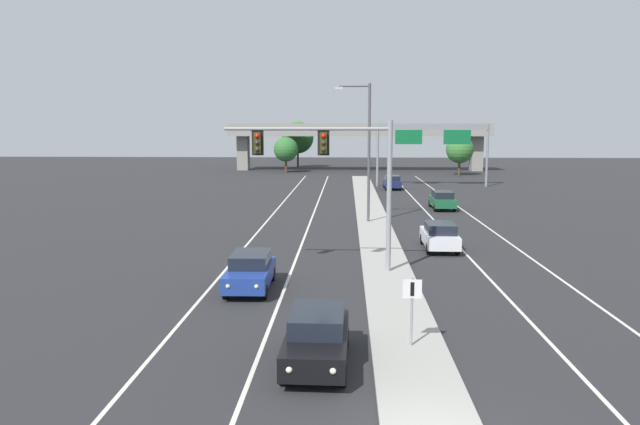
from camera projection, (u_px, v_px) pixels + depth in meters
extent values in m
cube|color=#9E9B93|center=(385.00, 263.00, 30.94)|extent=(2.40, 110.00, 0.15)
cube|color=silver|center=(304.00, 238.00, 38.08)|extent=(0.14, 100.00, 0.01)
cube|color=silver|center=(452.00, 240.00, 37.66)|extent=(0.14, 100.00, 0.01)
cube|color=silver|center=(253.00, 238.00, 38.22)|extent=(0.14, 100.00, 0.01)
cube|color=silver|center=(505.00, 240.00, 37.52)|extent=(0.14, 100.00, 0.01)
cylinder|color=gray|center=(389.00, 197.00, 28.36)|extent=(0.24, 0.24, 7.20)
cylinder|color=gray|center=(307.00, 129.00, 28.08)|extent=(7.82, 0.16, 0.16)
cube|color=black|center=(324.00, 143.00, 28.18)|extent=(0.56, 0.06, 1.20)
cube|color=#38330F|center=(323.00, 143.00, 28.14)|extent=(0.32, 0.32, 1.00)
sphere|color=red|center=(323.00, 136.00, 27.93)|extent=(0.22, 0.22, 0.22)
sphere|color=#282828|center=(323.00, 143.00, 27.97)|extent=(0.22, 0.22, 0.22)
sphere|color=#282828|center=(323.00, 150.00, 28.02)|extent=(0.22, 0.22, 0.22)
cube|color=black|center=(258.00, 143.00, 28.32)|extent=(0.56, 0.06, 1.20)
cube|color=#38330F|center=(258.00, 143.00, 28.28)|extent=(0.32, 0.32, 1.00)
sphere|color=red|center=(257.00, 136.00, 28.06)|extent=(0.22, 0.22, 0.22)
sphere|color=#282828|center=(257.00, 143.00, 28.11)|extent=(0.22, 0.22, 0.22)
sphere|color=#282828|center=(257.00, 150.00, 28.15)|extent=(0.22, 0.22, 0.22)
cylinder|color=gray|center=(412.00, 312.00, 18.82)|extent=(0.08, 0.08, 2.20)
cube|color=white|center=(412.00, 289.00, 18.69)|extent=(0.60, 0.03, 0.60)
cube|color=black|center=(412.00, 289.00, 18.67)|extent=(0.12, 0.01, 0.44)
cylinder|color=#4C4C51|center=(369.00, 153.00, 43.42)|extent=(0.20, 0.20, 10.00)
cylinder|color=#4C4C51|center=(354.00, 86.00, 42.79)|extent=(2.20, 0.12, 0.12)
cube|color=#B7B7B2|center=(339.00, 88.00, 42.86)|extent=(0.56, 0.28, 0.20)
cube|color=black|center=(317.00, 342.00, 17.76)|extent=(1.90, 4.44, 0.70)
cube|color=black|center=(318.00, 320.00, 17.89)|extent=(1.64, 2.41, 0.56)
sphere|color=#EAE5C6|center=(333.00, 371.00, 15.56)|extent=(0.18, 0.18, 0.18)
sphere|color=#EAE5C6|center=(289.00, 370.00, 15.64)|extent=(0.18, 0.18, 0.18)
cylinder|color=black|center=(342.00, 375.00, 16.28)|extent=(0.23, 0.64, 0.64)
cylinder|color=black|center=(284.00, 373.00, 16.38)|extent=(0.23, 0.64, 0.64)
cylinder|color=black|center=(345.00, 337.00, 19.24)|extent=(0.23, 0.64, 0.64)
cylinder|color=black|center=(296.00, 336.00, 19.35)|extent=(0.23, 0.64, 0.64)
cube|color=navy|center=(250.00, 274.00, 26.02)|extent=(1.87, 4.43, 0.70)
cube|color=black|center=(251.00, 259.00, 26.15)|extent=(1.62, 2.40, 0.56)
sphere|color=#EAE5C6|center=(257.00, 286.00, 23.84)|extent=(0.18, 0.18, 0.18)
sphere|color=#EAE5C6|center=(228.00, 286.00, 23.87)|extent=(0.18, 0.18, 0.18)
cylinder|color=black|center=(264.00, 292.00, 24.56)|extent=(0.23, 0.64, 0.64)
cylinder|color=black|center=(226.00, 291.00, 24.60)|extent=(0.23, 0.64, 0.64)
cylinder|color=black|center=(272.00, 274.00, 27.53)|extent=(0.23, 0.64, 0.64)
cylinder|color=black|center=(238.00, 274.00, 27.57)|extent=(0.23, 0.64, 0.64)
cube|color=silver|center=(439.00, 238.00, 34.61)|extent=(1.86, 4.42, 0.70)
cube|color=black|center=(440.00, 228.00, 34.31)|extent=(1.61, 2.40, 0.56)
sphere|color=#EAE5C6|center=(425.00, 231.00, 36.79)|extent=(0.18, 0.18, 0.18)
sphere|color=#EAE5C6|center=(444.00, 231.00, 36.73)|extent=(0.18, 0.18, 0.18)
cylinder|color=black|center=(422.00, 239.00, 36.19)|extent=(0.23, 0.64, 0.64)
cylinder|color=black|center=(449.00, 239.00, 36.10)|extent=(0.23, 0.64, 0.64)
cylinder|color=black|center=(429.00, 249.00, 33.23)|extent=(0.23, 0.64, 0.64)
cylinder|color=black|center=(458.00, 249.00, 33.13)|extent=(0.23, 0.64, 0.64)
cube|color=#195633|center=(442.00, 201.00, 51.68)|extent=(1.82, 4.41, 0.70)
cube|color=black|center=(443.00, 195.00, 51.37)|extent=(1.60, 2.38, 0.56)
sphere|color=#EAE5C6|center=(432.00, 198.00, 53.85)|extent=(0.18, 0.18, 0.18)
sphere|color=#EAE5C6|center=(445.00, 198.00, 53.80)|extent=(0.18, 0.18, 0.18)
cylinder|color=black|center=(430.00, 203.00, 53.24)|extent=(0.22, 0.64, 0.64)
cylinder|color=black|center=(448.00, 203.00, 53.18)|extent=(0.22, 0.64, 0.64)
cylinder|color=black|center=(435.00, 208.00, 50.27)|extent=(0.22, 0.64, 0.64)
cylinder|color=black|center=(454.00, 208.00, 50.21)|extent=(0.22, 0.64, 0.64)
cube|color=#141E4C|center=(392.00, 183.00, 68.54)|extent=(1.86, 4.42, 0.70)
cube|color=black|center=(392.00, 178.00, 68.23)|extent=(1.61, 2.40, 0.56)
sphere|color=#EAE5C6|center=(386.00, 181.00, 70.71)|extent=(0.18, 0.18, 0.18)
sphere|color=#EAE5C6|center=(395.00, 181.00, 70.67)|extent=(0.18, 0.18, 0.18)
cylinder|color=black|center=(384.00, 185.00, 70.10)|extent=(0.23, 0.64, 0.64)
cylinder|color=black|center=(398.00, 185.00, 70.05)|extent=(0.23, 0.64, 0.64)
cylinder|color=black|center=(386.00, 188.00, 67.13)|extent=(0.23, 0.64, 0.64)
cylinder|color=black|center=(400.00, 188.00, 67.08)|extent=(0.23, 0.64, 0.64)
cylinder|color=gray|center=(378.00, 155.00, 71.55)|extent=(0.28, 0.28, 7.50)
cylinder|color=gray|center=(487.00, 155.00, 70.98)|extent=(0.28, 0.28, 7.50)
cube|color=gray|center=(433.00, 127.00, 70.79)|extent=(13.00, 0.36, 0.70)
cube|color=#0F6033|center=(409.00, 137.00, 70.89)|extent=(3.20, 0.08, 1.70)
cube|color=#0F6033|center=(457.00, 137.00, 70.64)|extent=(3.20, 0.08, 1.70)
cube|color=gray|center=(359.00, 133.00, 98.04)|extent=(42.40, 6.40, 1.10)
cube|color=gray|center=(359.00, 126.00, 94.93)|extent=(42.40, 0.36, 0.90)
cube|color=gray|center=(243.00, 153.00, 99.36)|extent=(1.80, 2.40, 5.65)
cube|color=gray|center=(476.00, 153.00, 97.67)|extent=(1.80, 2.40, 5.65)
cylinder|color=#4C3823|center=(459.00, 168.00, 88.22)|extent=(0.36, 0.36, 2.21)
sphere|color=#387533|center=(460.00, 149.00, 87.84)|extent=(4.04, 4.04, 4.04)
cylinder|color=#4C3823|center=(286.00, 166.00, 93.78)|extent=(0.36, 0.36, 2.10)
sphere|color=#2D6B2D|center=(286.00, 149.00, 93.42)|extent=(3.84, 3.84, 3.84)
cylinder|color=#4C3823|center=(298.00, 159.00, 105.52)|extent=(0.36, 0.36, 3.05)
sphere|color=#2D6B2D|center=(298.00, 138.00, 104.99)|extent=(5.58, 5.58, 5.58)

